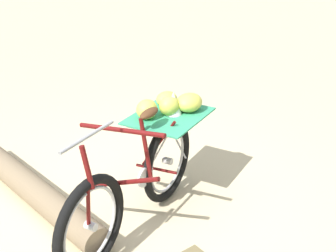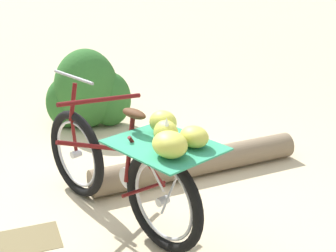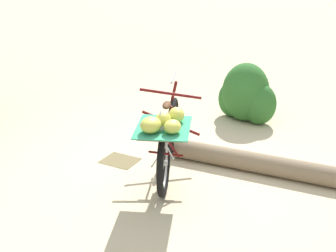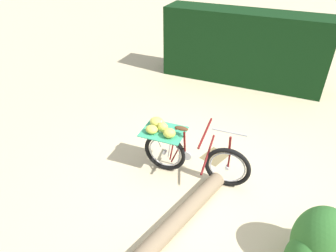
{
  "view_description": "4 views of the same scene",
  "coord_description": "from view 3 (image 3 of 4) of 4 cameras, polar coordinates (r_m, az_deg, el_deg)",
  "views": [
    {
      "loc": [
        2.46,
        -1.61,
        2.29
      ],
      "look_at": [
        -0.18,
        0.5,
        0.75
      ],
      "focal_mm": 50.15,
      "sensor_mm": 36.0,
      "label": 1
    },
    {
      "loc": [
        0.69,
        3.21,
        1.96
      ],
      "look_at": [
        -0.34,
        0.55,
        0.88
      ],
      "focal_mm": 51.31,
      "sensor_mm": 36.0,
      "label": 2
    },
    {
      "loc": [
        -2.23,
        4.11,
        2.38
      ],
      "look_at": [
        -0.34,
        0.59,
        0.79
      ],
      "focal_mm": 45.75,
      "sensor_mm": 36.0,
      "label": 3
    },
    {
      "loc": [
        -3.15,
        -2.17,
        3.5
      ],
      "look_at": [
        -0.2,
        0.58,
        0.84
      ],
      "focal_mm": 32.4,
      "sensor_mm": 36.0,
      "label": 4
    }
  ],
  "objects": [
    {
      "name": "ground_plane",
      "position": [
        5.25,
        -0.28,
        -5.32
      ],
      "size": [
        60.0,
        60.0,
        0.0
      ],
      "primitive_type": "plane",
      "color": "beige"
    },
    {
      "name": "bicycle",
      "position": [
        4.78,
        -0.03,
        -1.44
      ],
      "size": [
        0.99,
        1.76,
        1.03
      ],
      "rotation": [
        0.0,
        0.0,
        -1.19
      ],
      "color": "black",
      "rests_on": "ground_plane"
    },
    {
      "name": "fallen_log",
      "position": [
        5.17,
        11.33,
        -4.73
      ],
      "size": [
        2.01,
        0.37,
        0.24
      ],
      "primitive_type": "cylinder",
      "rotation": [
        0.0,
        1.57,
        0.07
      ],
      "color": "#7F6B51",
      "rests_on": "ground_plane"
    },
    {
      "name": "shrub_cluster",
      "position": [
        6.66,
        10.39,
        3.99
      ],
      "size": [
        0.95,
        0.65,
        0.9
      ],
      "color": "#2D6628",
      "rests_on": "ground_plane"
    },
    {
      "name": "leaf_litter_patch",
      "position": [
        5.4,
        -6.41,
        -4.59
      ],
      "size": [
        0.44,
        0.36,
        0.01
      ],
      "primitive_type": "cube",
      "color": "olive",
      "rests_on": "ground_plane"
    }
  ]
}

